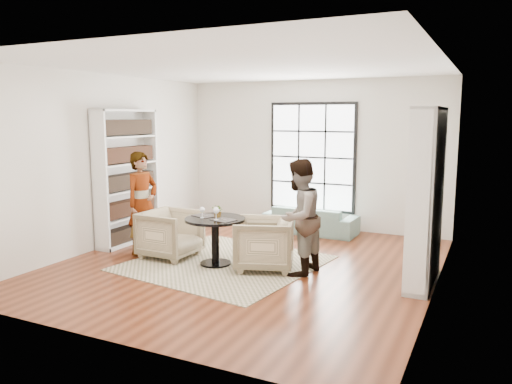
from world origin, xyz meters
The scene contains 16 objects.
ground centered at (0.00, 0.00, 0.00)m, with size 6.00×6.00×0.00m, color brown.
room_shell centered at (0.00, 0.54, 1.26)m, with size 6.00×6.01×6.00m.
rug centered at (-0.34, -0.10, 0.01)m, with size 2.65×2.65×0.01m, color tan.
pedestal_table centered at (-0.43, -0.23, 0.54)m, with size 0.93×0.93×0.74m.
sofa centered at (0.17, 2.45, 0.26)m, with size 1.81×0.71×0.53m, color #749B95.
armchair_left centered at (-1.31, -0.17, 0.39)m, with size 0.83×0.85×0.78m, color #C1BD8A.
armchair_right centered at (0.32, -0.09, 0.39)m, with size 0.83×0.86×0.78m, color tan.
person_left centered at (-1.86, -0.17, 0.85)m, with size 0.62×0.41×1.71m, color gray.
person_right centered at (0.87, -0.09, 0.84)m, with size 0.82×0.64×1.68m, color gray.
placemat_left centered at (-0.66, -0.16, 0.74)m, with size 0.34×0.26×0.01m, color #292523.
placemat_right centered at (-0.24, -0.31, 0.74)m, with size 0.34×0.26×0.01m, color #292523.
cutlery_left centered at (-0.66, -0.16, 0.75)m, with size 0.14×0.22×0.01m, color silver, non-canonical shape.
cutlery_right centered at (-0.24, -0.31, 0.75)m, with size 0.14×0.22×0.01m, color silver, non-canonical shape.
wine_glass_left centered at (-0.61, -0.31, 0.86)m, with size 0.08×0.08×0.17m.
wine_glass_right centered at (-0.33, -0.37, 0.88)m, with size 0.09×0.09×0.20m.
flower_centerpiece centered at (-0.40, -0.19, 0.84)m, with size 0.18×0.16×0.21m, color gray.
Camera 1 is at (3.36, -6.68, 2.28)m, focal length 35.00 mm.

